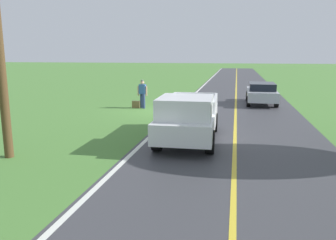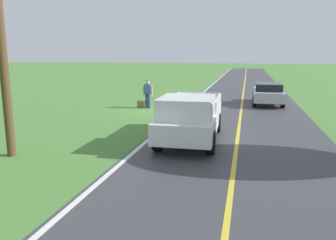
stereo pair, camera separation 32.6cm
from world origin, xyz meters
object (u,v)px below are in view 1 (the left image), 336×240
at_px(hitchhiker_walking, 143,92).
at_px(pickup_truck_passing, 188,117).
at_px(suitcase_carried, 136,104).
at_px(sedan_near_oncoming, 261,93).

bearing_deg(hitchhiker_walking, pickup_truck_passing, 117.55).
height_order(suitcase_carried, pickup_truck_passing, pickup_truck_passing).
bearing_deg(sedan_near_oncoming, pickup_truck_passing, 72.26).
distance_m(suitcase_carried, pickup_truck_passing, 8.56).
bearing_deg(pickup_truck_passing, hitchhiker_walking, -62.45).
bearing_deg(suitcase_carried, pickup_truck_passing, 33.18).
relative_size(suitcase_carried, sedan_near_oncoming, 0.10).
distance_m(pickup_truck_passing, sedan_near_oncoming, 11.19).
height_order(pickup_truck_passing, sedan_near_oncoming, pickup_truck_passing).
relative_size(suitcase_carried, pickup_truck_passing, 0.08).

